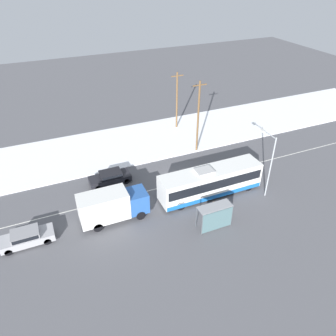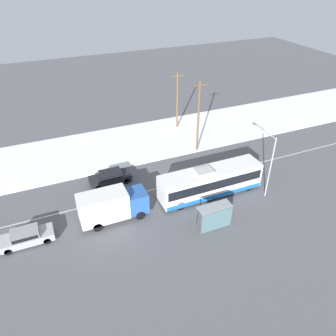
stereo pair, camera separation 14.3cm
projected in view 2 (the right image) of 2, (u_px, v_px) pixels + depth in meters
The scene contains 12 objects.
ground_plane at pixel (183, 182), 36.74m from camera, with size 120.00×120.00×0.00m, color #56565B.
snow_lot at pixel (149, 140), 45.05m from camera, with size 80.00×10.94×0.12m.
lane_marking_center at pixel (183, 182), 36.74m from camera, with size 60.00×0.12×0.00m.
city_bus at pixel (210, 182), 34.09m from camera, with size 11.08×2.57×3.23m.
box_truck at pixel (112, 205), 30.66m from camera, with size 6.46×2.30×3.15m.
sedan_car at pixel (110, 177), 36.19m from camera, with size 4.54×1.80×1.45m.
parked_car_near_truck at pixel (26, 236), 28.58m from camera, with size 4.48×1.80×1.36m.
pedestrian_at_stop at pixel (213, 207), 31.36m from camera, with size 0.64×0.28×1.77m.
bus_shelter at pixel (216, 214), 29.61m from camera, with size 3.19×1.20×2.40m.
streetlamp at pixel (269, 158), 32.67m from camera, with size 0.36×2.43×6.89m.
utility_pole_roadside at pixel (198, 116), 40.09m from camera, with size 1.80×0.24×9.25m.
utility_pole_snowlot at pixel (177, 100), 46.13m from camera, with size 1.80×0.24×8.20m.
Camera 2 is at (-13.28, -26.90, 21.32)m, focal length 35.00 mm.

